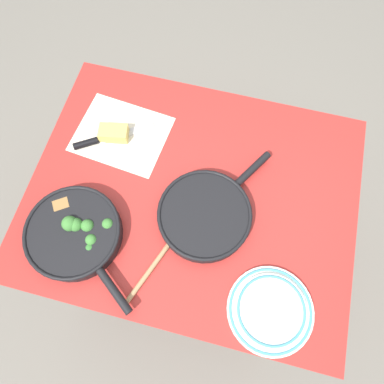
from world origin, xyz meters
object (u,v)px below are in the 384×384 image
Objects in this scene: grater_knife at (103,139)px; dinner_plate_stack at (271,310)px; skillet_broccoli at (75,233)px; skillet_eggs at (205,215)px; wooden_spoon at (167,247)px; cheese_block at (114,133)px.

dinner_plate_stack reaches higher than grater_knife.
skillet_broccoli reaches higher than skillet_eggs.
cheese_block reaches higher than wooden_spoon.
wooden_spoon is 3.15× the size of cheese_block.
skillet_broccoli is 3.71× the size of cheese_block.
wooden_spoon is at bearing 175.28° from skillet_eggs.
grater_knife is 2.39× the size of cheese_block.
skillet_broccoli reaches higher than dinner_plate_stack.
skillet_eggs is 1.23× the size of wooden_spoon.
grater_knife is at bearing 148.00° from dinner_plate_stack.
skillet_eggs is 3.89× the size of cheese_block.
skillet_broccoli is 0.95× the size of skillet_eggs.
cheese_block is at bearing 126.81° from skillet_broccoli.
skillet_broccoli is 1.18× the size of wooden_spoon.
skillet_eggs is 0.43m from cheese_block.
wooden_spoon is 0.44m from grater_knife.
skillet_eggs reaches higher than wooden_spoon.
grater_knife is (-0.32, 0.31, 0.00)m from wooden_spoon.
grater_knife is (-0.41, 0.18, -0.02)m from skillet_eggs.
grater_knife is (-0.04, 0.34, -0.02)m from skillet_broccoli.
wooden_spoon is 0.36m from dinner_plate_stack.
skillet_eggs is at bearing -29.02° from cheese_block.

